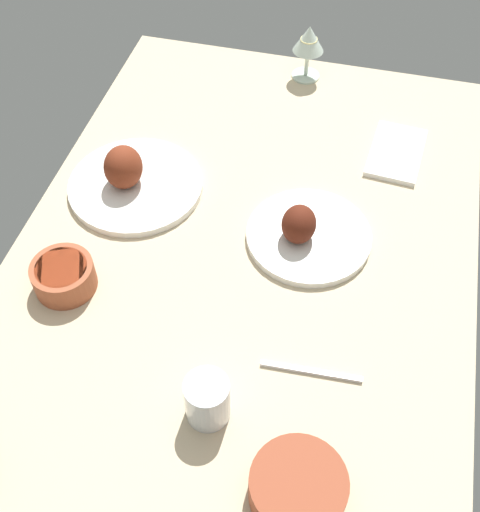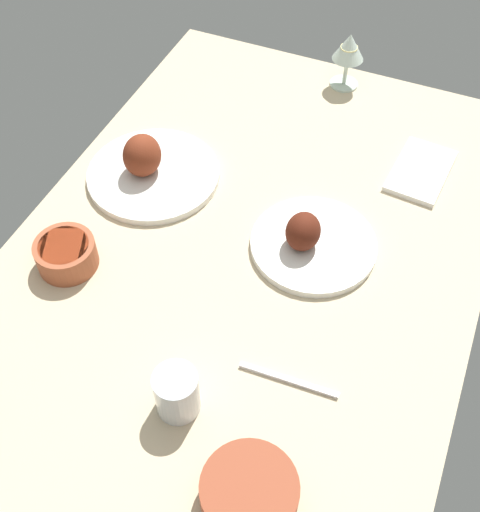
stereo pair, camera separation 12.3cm
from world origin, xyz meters
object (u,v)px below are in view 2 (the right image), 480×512
bowl_sauce (66,253)px  wine_glass (349,50)px  bowl_soup (249,493)px  water_tumbler (177,393)px  plate_near_viewer (310,241)px  folded_napkin (421,171)px  fork_loose (288,380)px  plate_far_side (150,168)px

bowl_sauce → wine_glass: wine_glass is taller
bowl_soup → water_tumbler: (9.53, 16.53, 1.55)cm
plate_near_viewer → folded_napkin: bearing=-27.1°
plate_near_viewer → fork_loose: (-29.24, -6.42, -1.67)cm
plate_near_viewer → bowl_sauce: size_ratio=2.14×
folded_napkin → wine_glass: bearing=46.3°
bowl_sauce → water_tumbler: (-18.36, -33.06, 1.51)cm
folded_napkin → bowl_soup: bearing=174.7°
plate_far_side → folded_napkin: bearing=-65.6°
folded_napkin → plate_near_viewer: bearing=152.9°
plate_far_side → bowl_sauce: plate_far_side is taller
bowl_sauce → fork_loose: size_ratio=0.67×
wine_glass → water_tumbler: bearing=-179.3°
plate_near_viewer → fork_loose: plate_near_viewer is taller
water_tumbler → fork_loose: (11.33, -15.03, -4.20)cm
bowl_soup → wine_glass: size_ratio=1.05×
plate_far_side → folded_napkin: size_ratio=1.55×
bowl_sauce → wine_glass: (75.93, -31.92, 6.84)cm
water_tumbler → wine_glass: bearing=0.7°
bowl_sauce → fork_loose: (-7.04, -48.09, -2.69)cm
water_tumbler → fork_loose: water_tumbler is taller
water_tumbler → folded_napkin: bearing=-18.7°
bowl_sauce → fork_loose: bowl_sauce is taller
plate_near_viewer → plate_far_side: size_ratio=0.87×
bowl_soup → bowl_sauce: same height
bowl_soup → water_tumbler: size_ratio=1.59×
bowl_soup → bowl_sauce: bearing=60.6°
wine_glass → folded_napkin: bearing=-133.7°
plate_near_viewer → fork_loose: 29.98cm
water_tumbler → folded_napkin: (70.36, -23.88, -4.00)cm
plate_near_viewer → bowl_sauce: plate_near_viewer is taller
bowl_sauce → folded_napkin: 77.15cm
bowl_soup → folded_napkin: (79.89, -7.35, -2.45)cm
plate_far_side → wine_glass: bearing=-30.8°
water_tumbler → folded_napkin: water_tumbler is taller
plate_near_viewer → bowl_soup: plate_near_viewer is taller
water_tumbler → fork_loose: size_ratio=0.53×
bowl_soup → water_tumbler: 19.14cm
wine_glass → folded_napkin: wine_glass is taller
plate_near_viewer → wine_glass: size_ratio=1.78×
plate_far_side → wine_glass: wine_glass is taller
plate_near_viewer → folded_napkin: (29.80, -15.26, -1.47)cm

